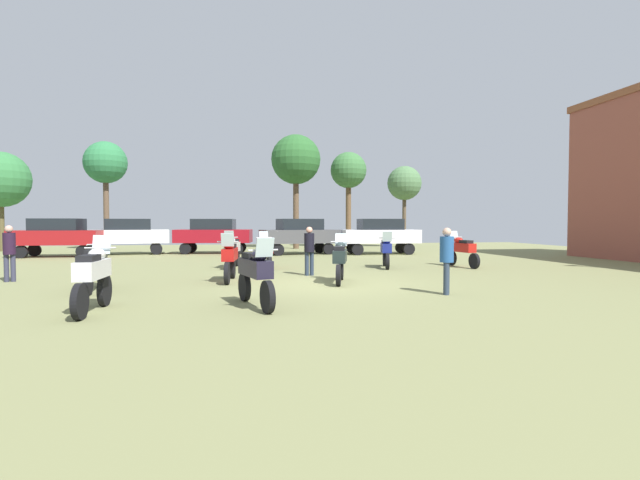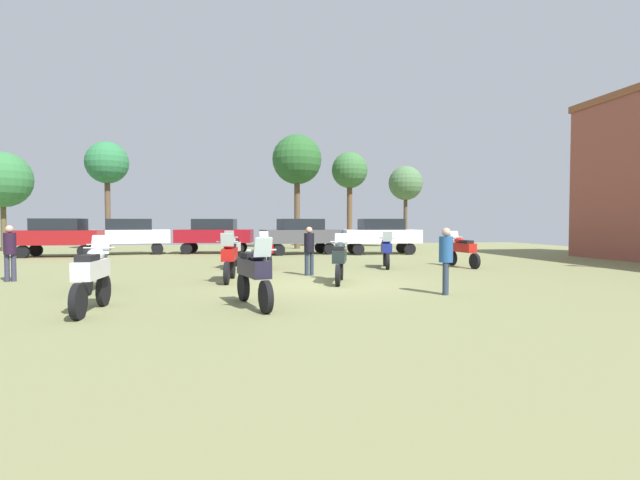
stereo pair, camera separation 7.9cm
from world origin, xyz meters
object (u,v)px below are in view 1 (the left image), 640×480
object	(u,v)px
car_1	(214,233)
car_5	(380,234)
car_3	(128,234)
tree_3	(296,161)
motorcycle_5	(462,249)
tree_2	(348,172)
motorcycle_1	(230,258)
motorcycle_2	(233,250)
person_1	(9,249)
motorcycle_3	(266,250)
motorcycle_8	(93,275)
tree_5	(404,184)
person_3	(309,247)
car_4	(58,235)
tree_4	(105,164)
motorcycle_6	(95,264)
tree_1	(1,180)
car_2	(300,234)
person_2	(447,256)
motorcycle_4	(340,259)
motorcycle_10	(255,272)
motorcycle_9	(386,250)

from	to	relation	value
car_1	car_5	world-z (taller)	same
car_3	tree_3	size ratio (longest dim) A/B	0.58
motorcycle_5	tree_2	distance (m)	16.10
motorcycle_1	car_3	xyz separation A→B (m)	(-5.76, 13.40, 0.44)
motorcycle_2	person_1	bearing A→B (deg)	38.61
motorcycle_3	motorcycle_8	bearing A→B (deg)	-119.30
motorcycle_1	tree_5	bearing A→B (deg)	-118.47
person_3	tree_3	size ratio (longest dim) A/B	0.21
car_4	tree_4	xyz separation A→B (m)	(0.89, 5.93, 4.41)
motorcycle_5	tree_3	bearing A→B (deg)	102.97
motorcycle_6	car_3	distance (m)	14.95
motorcycle_2	tree_2	xyz separation A→B (m)	(8.12, 14.15, 4.71)
car_5	tree_4	distance (m)	18.19
car_4	tree_5	xyz separation A→B (m)	(21.12, 5.91, 3.42)
tree_1	car_1	bearing A→B (deg)	-18.53
car_2	person_2	size ratio (longest dim) A/B	2.75
motorcycle_4	car_1	xyz separation A→B (m)	(-4.30, 14.29, 0.46)
person_1	tree_3	xyz separation A→B (m)	(10.79, 16.52, 5.04)
motorcycle_3	car_1	xyz separation A→B (m)	(-2.43, 9.20, 0.46)
motorcycle_8	car_2	size ratio (longest dim) A/B	0.47
motorcycle_3	tree_3	size ratio (longest dim) A/B	0.28
car_2	person_2	distance (m)	15.53
motorcycle_10	car_5	distance (m)	17.42
motorcycle_2	car_2	distance (m)	8.38
motorcycle_1	tree_1	bearing A→B (deg)	-45.75
car_5	motorcycle_3	bearing A→B (deg)	137.19
motorcycle_5	car_5	xyz separation A→B (m)	(-0.92, 8.02, 0.46)
motorcycle_3	motorcycle_4	bearing A→B (deg)	-74.76
motorcycle_8	person_1	distance (m)	6.85
motorcycle_4	tree_4	bearing A→B (deg)	136.79
person_2	motorcycle_4	bearing A→B (deg)	66.92
tree_1	tree_3	world-z (taller)	tree_3
person_1	person_3	distance (m)	9.15
person_1	motorcycle_3	bearing A→B (deg)	3.95
motorcycle_6	tree_1	size ratio (longest dim) A/B	0.35
motorcycle_5	car_3	world-z (taller)	car_3
car_1	tree_4	size ratio (longest dim) A/B	0.64
car_2	tree_2	xyz separation A→B (m)	(4.44, 6.64, 4.26)
motorcycle_3	motorcycle_8	size ratio (longest dim) A/B	1.02
person_1	tree_3	distance (m)	20.37
motorcycle_4	tree_2	size ratio (longest dim) A/B	0.30
tree_2	tree_5	world-z (taller)	tree_2
tree_3	motorcycle_3	bearing A→B (deg)	-102.24
motorcycle_5	car_2	distance (m)	10.28
car_3	person_2	distance (m)	20.29
car_2	car_5	xyz separation A→B (m)	(4.50, -0.70, 0.00)
car_1	car_4	bearing A→B (deg)	108.01
car_4	person_2	distance (m)	21.13
motorcycle_9	car_5	world-z (taller)	car_5
person_1	tree_2	size ratio (longest dim) A/B	0.25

